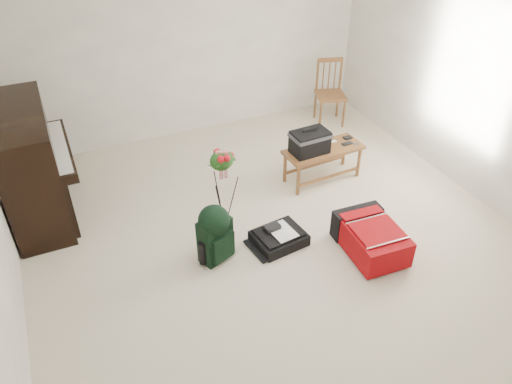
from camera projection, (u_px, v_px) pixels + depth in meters
name	position (u px, v px, depth m)	size (l,w,h in m)	color
floor	(279.00, 244.00, 5.25)	(5.00, 5.50, 0.01)	beige
wall_back	(189.00, 45.00, 6.56)	(5.00, 0.04, 2.50)	white
wall_right	(490.00, 93.00, 5.35)	(0.04, 5.50, 2.50)	white
piano	(32.00, 167.00, 5.36)	(0.71, 1.50, 1.25)	black
bench	(314.00, 144.00, 5.90)	(0.99, 0.44, 0.75)	brown
dining_chair	(329.00, 93.00, 7.24)	(0.50, 0.50, 0.93)	brown
red_suitcase	(368.00, 235.00, 5.11)	(0.55, 0.79, 0.33)	#AB070A
black_duffel	(279.00, 237.00, 5.22)	(0.57, 0.48, 0.22)	black
green_backpack	(215.00, 231.00, 4.87)	(0.37, 0.35, 0.64)	black
flower_stand	(223.00, 191.00, 5.18)	(0.39, 0.39, 1.01)	black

